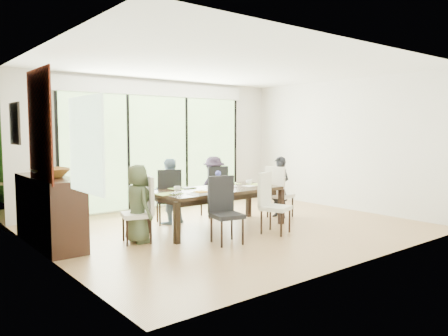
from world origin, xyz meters
TOP-DOWN VIEW (x-y plane):
  - floor at (0.00, 0.00)m, footprint 6.00×5.00m
  - ceiling at (0.00, 0.00)m, footprint 6.00×5.00m
  - wall_back at (0.00, 2.51)m, footprint 6.00×0.02m
  - wall_front at (0.00, -2.51)m, footprint 6.00×0.02m
  - wall_left at (-3.01, 0.00)m, footprint 0.02×5.00m
  - wall_right at (3.01, 0.00)m, footprint 0.02×5.00m
  - glass_doors at (0.00, 2.47)m, footprint 4.20×0.02m
  - blinds_header at (0.00, 2.46)m, footprint 4.40×0.06m
  - mullion_a at (-2.10, 2.46)m, footprint 0.05×0.04m
  - mullion_b at (-0.70, 2.46)m, footprint 0.05×0.04m
  - mullion_c at (0.70, 2.46)m, footprint 0.05×0.04m
  - mullion_d at (2.10, 2.46)m, footprint 0.05×0.04m
  - side_window at (-2.97, -1.20)m, footprint 0.02×0.90m
  - deck at (0.00, 3.40)m, footprint 6.00×1.80m
  - rail_top at (0.00, 4.20)m, footprint 6.00×0.08m
  - foliage_left at (-1.80, 5.20)m, footprint 3.20×3.20m
  - foliage_mid at (0.40, 5.80)m, footprint 4.00×4.00m
  - foliage_right at (2.20, 5.00)m, footprint 2.80×2.80m
  - foliage_far at (-0.60, 6.50)m, footprint 3.60×3.60m
  - table_top at (-0.23, 0.14)m, footprint 2.15×0.98m
  - table_apron at (-0.23, 0.14)m, footprint 1.97×0.80m
  - table_leg_fl at (-1.31, -0.29)m, footprint 0.08×0.08m
  - table_leg_fr at (0.85, -0.29)m, footprint 0.08×0.08m
  - table_leg_bl at (-1.31, 0.57)m, footprint 0.08×0.08m
  - table_leg_br at (0.85, 0.57)m, footprint 0.08×0.08m
  - chair_left_end at (-1.73, 0.14)m, footprint 0.51×0.51m
  - chair_right_end at (1.27, 0.14)m, footprint 0.49×0.49m
  - chair_far_left at (-0.68, 0.99)m, footprint 0.54×0.54m
  - chair_far_right at (0.32, 0.99)m, footprint 0.48×0.48m
  - chair_near_left at (-0.73, -0.73)m, footprint 0.49×0.49m
  - chair_near_right at (0.27, -0.73)m, footprint 0.53×0.53m
  - person_left_end at (-1.71, 0.14)m, footprint 0.34×0.54m
  - person_right_end at (1.25, 0.14)m, footprint 0.36×0.55m
  - person_far_left at (-0.68, 0.97)m, footprint 0.56×0.37m
  - person_far_right at (0.32, 0.97)m, footprint 0.59×0.42m
  - placemat_left at (-1.18, 0.14)m, footprint 0.39×0.29m
  - placemat_right at (0.72, 0.14)m, footprint 0.39×0.29m
  - placemat_far_l at (-0.68, 0.54)m, footprint 0.39×0.29m
  - placemat_far_r at (0.32, 0.54)m, footprint 0.39×0.29m
  - placemat_paper at (-0.78, -0.16)m, footprint 0.39×0.29m
  - tablet_far_l at (-0.58, 0.49)m, footprint 0.23×0.16m
  - tablet_far_r at (0.27, 0.49)m, footprint 0.21×0.15m
  - papers at (0.47, 0.09)m, footprint 0.27×0.20m
  - platter_base at (-0.78, -0.16)m, footprint 0.23×0.23m
  - platter_snacks at (-0.78, -0.16)m, footprint 0.18×0.18m
  - vase at (-0.18, 0.19)m, footprint 0.07×0.07m
  - hyacinth_stems at (-0.18, 0.19)m, footprint 0.04×0.04m
  - hyacinth_blooms at (-0.18, 0.19)m, footprint 0.10×0.10m
  - laptop at (-1.08, 0.04)m, footprint 0.35×0.32m
  - cup_a at (-0.93, 0.29)m, footprint 0.15×0.15m
  - cup_b at (-0.08, 0.04)m, footprint 0.13×0.13m
  - cup_c at (0.57, 0.24)m, footprint 0.12×0.12m
  - book at (0.02, 0.19)m, footprint 0.18×0.22m
  - sideboard at (-2.76, 0.81)m, footprint 0.49×1.75m
  - bowl at (-2.76, 0.71)m, footprint 0.52×0.52m
  - candlestick_base at (-2.76, 1.16)m, footprint 0.11×0.11m
  - candlestick_shaft at (-2.76, 1.16)m, footprint 0.03×0.03m
  - candlestick_pan at (-2.76, 1.16)m, footprint 0.11×0.11m
  - candle at (-2.76, 1.16)m, footprint 0.04×0.04m
  - tapestry at (-2.97, 0.40)m, footprint 0.02×1.00m
  - art_frame at (-2.97, 1.70)m, footprint 0.03×0.55m
  - art_canvas at (-2.95, 1.70)m, footprint 0.01×0.45m

SIDE VIEW (x-z plane):
  - deck at x=0.00m, z-range -0.10..0.00m
  - floor at x=0.00m, z-range -0.01..0.00m
  - table_leg_fl at x=-1.31m, z-range 0.00..0.62m
  - table_leg_fr at x=0.85m, z-range 0.00..0.62m
  - table_leg_bl at x=-1.31m, z-range 0.00..0.62m
  - table_leg_br at x=0.85m, z-range 0.00..0.62m
  - chair_left_end at x=-1.73m, z-range 0.00..0.98m
  - chair_right_end at x=1.27m, z-range 0.00..0.98m
  - chair_far_left at x=-0.68m, z-range 0.00..0.98m
  - chair_far_right at x=0.32m, z-range 0.00..0.98m
  - chair_near_left at x=-0.73m, z-range 0.00..0.98m
  - chair_near_right at x=0.27m, z-range 0.00..0.98m
  - sideboard at x=-2.76m, z-range 0.00..0.99m
  - rail_top at x=0.00m, z-range 0.52..0.58m
  - table_apron at x=-0.23m, z-range 0.52..0.61m
  - person_left_end at x=-1.71m, z-range 0.00..1.15m
  - person_right_end at x=1.25m, z-range 0.00..1.15m
  - person_far_left at x=-0.68m, z-range 0.00..1.15m
  - person_far_right at x=0.32m, z-range 0.00..1.15m
  - table_top at x=-0.23m, z-range 0.62..0.67m
  - papers at x=0.47m, z-range 0.67..0.67m
  - placemat_left at x=-1.18m, z-range 0.67..0.68m
  - placemat_right at x=0.72m, z-range 0.67..0.68m
  - placemat_far_l at x=-0.68m, z-range 0.67..0.68m
  - placemat_far_r at x=0.32m, z-range 0.67..0.68m
  - placemat_paper at x=-0.78m, z-range 0.67..0.68m
  - book at x=0.02m, z-range 0.67..0.69m
  - tablet_far_r at x=0.27m, z-range 0.68..0.68m
  - tablet_far_l at x=-0.58m, z-range 0.68..0.69m
  - laptop at x=-1.08m, z-range 0.67..0.69m
  - platter_base at x=-0.78m, z-range 0.68..0.70m
  - platter_snacks at x=-0.78m, z-range 0.70..0.71m
  - cup_b at x=-0.08m, z-range 0.67..0.75m
  - cup_a at x=-0.93m, z-range 0.67..0.76m
  - cup_c at x=0.57m, z-range 0.67..0.76m
  - vase at x=-0.18m, z-range 0.67..0.78m
  - hyacinth_stems at x=-0.18m, z-range 0.76..0.90m
  - hyacinth_blooms at x=-0.18m, z-range 0.87..0.97m
  - candlestick_base at x=-2.76m, z-range 0.99..1.03m
  - bowl at x=-2.76m, z-range 0.99..1.11m
  - glass_doors at x=0.00m, z-range 0.05..2.35m
  - mullion_a at x=-2.10m, z-range 0.05..2.35m
  - mullion_b at x=-0.70m, z-range 0.05..2.35m
  - mullion_c at x=0.70m, z-range 0.05..2.35m
  - mullion_d at x=2.10m, z-range 0.05..2.35m
  - foliage_right at x=2.20m, z-range -0.14..2.66m
  - wall_back at x=0.00m, z-range 0.00..2.70m
  - wall_front at x=0.00m, z-range 0.00..2.70m
  - wall_left at x=-3.01m, z-range 0.00..2.70m
  - wall_right at x=3.01m, z-range 0.00..2.70m
  - foliage_left at x=-1.80m, z-range -0.16..3.04m
  - side_window at x=-2.97m, z-range 1.00..2.00m
  - foliage_far at x=-0.60m, z-range -0.18..3.42m
  - candlestick_shaft at x=-2.76m, z-range 1.01..2.38m
  - tapestry at x=-2.97m, z-range 0.95..2.45m
  - art_frame at x=-2.97m, z-range 1.42..2.08m
  - art_canvas at x=-2.95m, z-range 1.48..2.02m
  - foliage_mid at x=0.40m, z-range -0.20..3.80m
  - candlestick_pan at x=-2.76m, z-range 2.36..2.40m
  - candle at x=-2.76m, z-range 2.39..2.50m
  - blinds_header at x=0.00m, z-range 2.36..2.64m
  - ceiling at x=0.00m, z-range 2.70..2.71m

